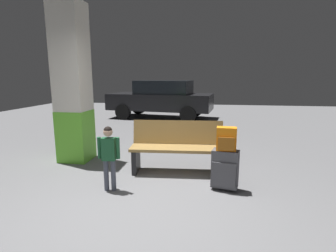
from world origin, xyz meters
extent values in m
cube|color=slate|center=(0.00, 4.00, -0.05)|extent=(18.00, 18.00, 0.10)
cube|color=#66C633|center=(-1.74, 1.85, 0.50)|extent=(0.57, 0.57, 1.00)
cube|color=silver|center=(-1.74, 1.85, 2.01)|extent=(0.56, 0.56, 2.03)
cube|color=#9E7A42|center=(0.34, 1.42, 0.44)|extent=(1.63, 0.55, 0.05)
cube|color=#9E7A42|center=(0.32, 1.67, 0.68)|extent=(1.60, 0.23, 0.42)
cube|color=black|center=(-0.38, 1.37, 0.21)|extent=(0.11, 0.40, 0.41)
cube|color=black|center=(1.06, 1.47, 0.21)|extent=(0.11, 0.40, 0.41)
cube|color=#4C4C51|center=(1.12, 0.84, 0.32)|extent=(0.42, 0.28, 0.56)
cube|color=#4C4C51|center=(1.09, 0.74, 0.26)|extent=(0.34, 0.10, 0.36)
cube|color=#A5A5AA|center=(1.14, 0.92, 0.59)|extent=(0.14, 0.05, 0.02)
cylinder|color=black|center=(0.98, 0.96, 0.02)|extent=(0.03, 0.05, 0.04)
cylinder|color=black|center=(1.29, 0.89, 0.02)|extent=(0.03, 0.05, 0.04)
cube|color=orange|center=(1.12, 0.84, 0.77)|extent=(0.29, 0.18, 0.34)
cube|color=#9E5918|center=(1.11, 0.75, 0.72)|extent=(0.23, 0.05, 0.19)
cylinder|color=black|center=(1.12, 0.84, 0.93)|extent=(0.06, 0.03, 0.02)
cylinder|color=#4C5160|center=(-0.49, 0.57, 0.23)|extent=(0.07, 0.07, 0.47)
cylinder|color=#4C5160|center=(-0.60, 0.56, 0.23)|extent=(0.07, 0.07, 0.47)
cube|color=#1E5933|center=(-0.55, 0.56, 0.63)|extent=(0.20, 0.13, 0.33)
cylinder|color=#1E5933|center=(-0.41, 0.57, 0.65)|extent=(0.05, 0.05, 0.31)
cylinder|color=#1E5933|center=(-0.68, 0.55, 0.65)|extent=(0.05, 0.05, 0.31)
sphere|color=tan|center=(-0.55, 0.56, 0.88)|extent=(0.13, 0.13, 0.13)
sphere|color=black|center=(-0.55, 0.56, 0.90)|extent=(0.12, 0.12, 0.12)
cylinder|color=#E5D84C|center=(-0.62, 0.65, 0.65)|extent=(0.06, 0.06, 0.10)
cylinder|color=red|center=(-0.62, 0.65, 0.72)|extent=(0.01, 0.01, 0.06)
cube|color=black|center=(-1.03, 7.46, 0.67)|extent=(4.28, 2.21, 0.64)
cube|color=black|center=(-0.88, 7.44, 1.25)|extent=(2.28, 1.80, 0.52)
cylinder|color=black|center=(-2.42, 6.83, 0.30)|extent=(0.62, 0.28, 0.60)
cylinder|color=black|center=(-2.21, 8.41, 0.30)|extent=(0.62, 0.28, 0.60)
cylinder|color=black|center=(0.16, 6.50, 0.30)|extent=(0.62, 0.28, 0.60)
cylinder|color=black|center=(0.37, 8.08, 0.30)|extent=(0.62, 0.28, 0.60)
camera|label=1|loc=(0.83, -2.83, 1.64)|focal=27.53mm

